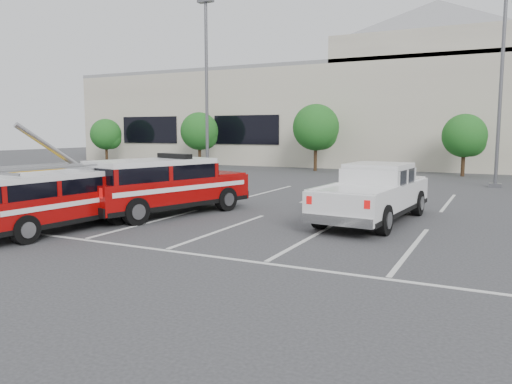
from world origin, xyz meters
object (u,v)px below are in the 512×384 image
fire_chief_suv (164,190)px  white_pickup (373,199)px  convention_building (413,109)px  tree_mid_left (317,129)px  tree_mid_right (466,137)px  tree_left (201,133)px  tree_far_left (107,135)px  utility_rig (36,186)px  light_pole_mid (501,86)px  light_pole_left (207,90)px  ladder_suv (52,205)px

fire_chief_suv → white_pickup: bearing=32.4°
convention_building → tree_mid_left: 11.19m
tree_mid_right → fire_chief_suv: size_ratio=0.63×
tree_left → fire_chief_suv: (11.69, -20.60, -1.91)m
tree_far_left → utility_rig: tree_far_left is taller
white_pickup → tree_left: bearing=139.6°
light_pole_mid → utility_rig: (-16.84, -14.35, -4.54)m
light_pole_mid → utility_rig: 22.58m
tree_left → convention_building: bearing=33.1°
tree_mid_right → white_pickup: size_ratio=0.65×
light_pole_left → ladder_suv: 15.45m
tree_far_left → ladder_suv: bearing=-49.9°
light_pole_mid → ladder_suv: 22.03m
tree_far_left → light_pole_left: 19.85m
white_pickup → ladder_suv: size_ratio=1.23×
fire_chief_suv → ladder_suv: 3.97m
tree_mid_left → utility_rig: 21.12m
tree_far_left → tree_left: tree_left is taller
light_pole_left → fire_chief_suv: bearing=-65.6°
tree_mid_right → light_pole_mid: (1.91, -6.05, 2.68)m
tree_far_left → light_pole_left: size_ratio=0.39×
light_pole_left → light_pole_mid: same height
tree_far_left → tree_mid_right: size_ratio=1.00×
light_pole_left → utility_rig: 11.45m
tree_far_left → light_pole_mid: 32.59m
ladder_suv → white_pickup: bearing=40.9°
light_pole_left → tree_left: bearing=124.5°
convention_building → tree_left: (-15.09, -9.82, -1.95)m
utility_rig → white_pickup: bearing=23.5°
light_pole_left → white_pickup: (11.63, -8.60, -4.45)m
light_pole_mid → ladder_suv: (-11.36, -18.36, -4.42)m
tree_mid_right → white_pickup: 18.79m
tree_far_left → fire_chief_suv: (21.69, -20.60, -1.64)m
convention_building → light_pole_mid: 17.27m
light_pole_mid → white_pickup: size_ratio=1.66×
tree_mid_left → tree_mid_right: 10.01m
fire_chief_suv → tree_mid_left: bearing=111.3°
tree_left → light_pole_mid: (21.91, -6.05, 2.41)m
tree_far_left → utility_rig: 25.42m
ladder_suv → light_pole_mid: bearing=63.4°
light_pole_left → ladder_suv: bearing=-75.8°
tree_mid_right → light_pole_mid: bearing=-72.5°
tree_far_left → tree_mid_right: 30.00m
convention_building → ladder_suv: convention_building is taller
tree_mid_right → fire_chief_suv: tree_mid_right is taller
light_pole_left → ladder_suv: (3.64, -14.36, -4.42)m
convention_building → white_pickup: convention_building is taller
fire_chief_suv → ladder_suv: (-1.14, -3.81, -0.09)m
tree_mid_right → light_pole_mid: light_pole_mid is taller
convention_building → utility_rig: (-10.02, -30.21, -4.07)m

